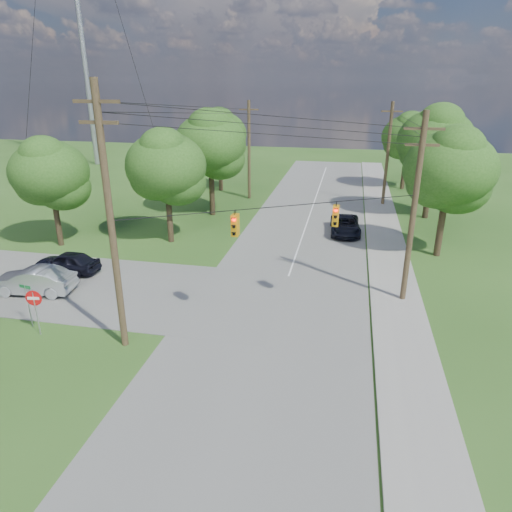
% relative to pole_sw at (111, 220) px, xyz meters
% --- Properties ---
extents(ground, '(140.00, 140.00, 0.00)m').
position_rel_pole_sw_xyz_m(ground, '(4.60, -0.40, -6.23)').
color(ground, '#2A501A').
rests_on(ground, ground).
extents(main_road, '(10.00, 100.00, 0.03)m').
position_rel_pole_sw_xyz_m(main_road, '(6.60, 4.60, -6.21)').
color(main_road, gray).
rests_on(main_road, ground).
extents(sidewalk_east, '(2.60, 100.00, 0.12)m').
position_rel_pole_sw_xyz_m(sidewalk_east, '(13.30, 4.60, -6.17)').
color(sidewalk_east, gray).
rests_on(sidewalk_east, ground).
extents(pole_sw, '(2.00, 0.32, 12.00)m').
position_rel_pole_sw_xyz_m(pole_sw, '(0.00, 0.00, 0.00)').
color(pole_sw, brown).
rests_on(pole_sw, ground).
extents(pole_ne, '(2.00, 0.32, 10.50)m').
position_rel_pole_sw_xyz_m(pole_ne, '(13.50, 7.60, -0.76)').
color(pole_ne, brown).
rests_on(pole_ne, ground).
extents(pole_north_e, '(2.00, 0.32, 10.00)m').
position_rel_pole_sw_xyz_m(pole_north_e, '(13.50, 29.60, -1.10)').
color(pole_north_e, brown).
rests_on(pole_north_e, ground).
extents(pole_north_w, '(2.00, 0.32, 10.00)m').
position_rel_pole_sw_xyz_m(pole_north_w, '(-0.40, 29.60, -1.10)').
color(pole_north_w, brown).
rests_on(pole_north_w, ground).
extents(power_lines, '(13.93, 29.62, 4.93)m').
position_rel_pole_sw_xyz_m(power_lines, '(6.10, 11.14, 2.93)').
color(power_lines, black).
rests_on(power_lines, ground).
extents(traffic_signals, '(4.91, 3.27, 1.05)m').
position_rel_pole_sw_xyz_m(traffic_signals, '(7.15, 4.03, -0.73)').
color(traffic_signals, orange).
rests_on(traffic_signals, ground).
extents(tree_w_near, '(6.00, 6.00, 8.40)m').
position_rel_pole_sw_xyz_m(tree_w_near, '(-3.40, 14.60, -0.30)').
color(tree_w_near, '#433421').
rests_on(tree_w_near, ground).
extents(tree_w_mid, '(6.40, 6.40, 9.22)m').
position_rel_pole_sw_xyz_m(tree_w_mid, '(-2.40, 22.60, 0.35)').
color(tree_w_mid, '#433421').
rests_on(tree_w_mid, ground).
extents(tree_w_far, '(6.00, 6.00, 8.73)m').
position_rel_pole_sw_xyz_m(tree_w_far, '(-4.40, 32.60, 0.02)').
color(tree_w_far, '#433421').
rests_on(tree_w_far, ground).
extents(tree_e_near, '(6.20, 6.20, 8.81)m').
position_rel_pole_sw_xyz_m(tree_e_near, '(16.60, 15.60, 0.02)').
color(tree_e_near, '#433421').
rests_on(tree_e_near, ground).
extents(tree_e_mid, '(6.60, 6.60, 9.64)m').
position_rel_pole_sw_xyz_m(tree_e_mid, '(17.10, 25.60, 0.68)').
color(tree_e_mid, '#433421').
rests_on(tree_e_mid, ground).
extents(tree_e_far, '(5.80, 5.80, 8.32)m').
position_rel_pole_sw_xyz_m(tree_e_far, '(16.10, 37.60, -0.31)').
color(tree_e_far, '#433421').
rests_on(tree_e_far, ground).
extents(tree_cross_n, '(5.60, 5.60, 7.91)m').
position_rel_pole_sw_xyz_m(tree_cross_n, '(-11.40, 12.10, -0.63)').
color(tree_cross_n, '#433421').
rests_on(tree_cross_n, ground).
extents(car_cross_dark, '(4.31, 1.88, 1.44)m').
position_rel_pole_sw_xyz_m(car_cross_dark, '(-7.67, 7.29, -5.47)').
color(car_cross_dark, black).
rests_on(car_cross_dark, cross_road).
extents(car_cross_silver, '(4.98, 2.23, 1.59)m').
position_rel_pole_sw_xyz_m(car_cross_silver, '(-7.85, 4.10, -5.40)').
color(car_cross_silver, '#AFB3B6').
rests_on(car_cross_silver, cross_road).
extents(car_main_north, '(2.64, 5.20, 1.41)m').
position_rel_pole_sw_xyz_m(car_main_north, '(9.95, 19.35, -5.49)').
color(car_main_north, black).
rests_on(car_main_north, main_road).
extents(do_not_enter_sign, '(0.80, 0.17, 2.42)m').
position_rel_pole_sw_xyz_m(do_not_enter_sign, '(-4.58, -0.01, -4.47)').
color(do_not_enter_sign, '#999C9F').
rests_on(do_not_enter_sign, ground).
extents(street_name_sign, '(0.70, 0.14, 2.35)m').
position_rel_pole_sw_xyz_m(street_name_sign, '(-5.46, 0.60, -4.70)').
color(street_name_sign, '#999C9F').
rests_on(street_name_sign, ground).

